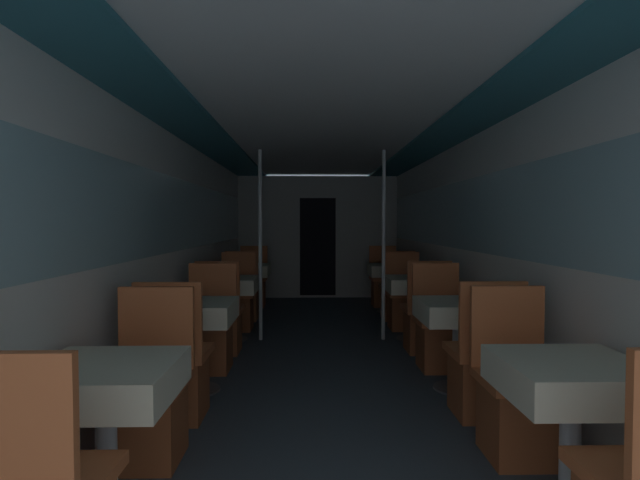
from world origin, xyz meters
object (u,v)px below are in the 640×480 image
at_px(dining_table_left_2, 230,288).
at_px(chair_right_near_2, 425,324).
at_px(chair_left_far_2, 237,306).
at_px(dining_table_right_1, 459,315).
at_px(dining_table_left_3, 248,273).
at_px(chair_right_far_2, 404,305).
at_px(dining_table_right_2, 414,287).
at_px(chair_left_near_1, 176,376).
at_px(chair_right_near_3, 396,298).
at_px(chair_left_near_2, 221,324).
at_px(chair_left_far_3, 253,288).
at_px(chair_right_far_0, 518,405).
at_px(dining_table_right_3, 390,272).
at_px(chair_right_near_1, 483,374).
at_px(chair_right_far_3, 384,287).
at_px(dining_table_left_0, 105,389).
at_px(chair_left_far_1, 209,338).
at_px(dining_table_right_0, 571,386).
at_px(chair_right_far_1, 440,336).
at_px(chair_left_near_3, 243,299).
at_px(dining_table_left_1, 195,316).
at_px(support_pole_left_2, 260,245).

distance_m(dining_table_left_2, chair_right_near_2, 2.21).
relative_size(chair_left_far_2, dining_table_right_1, 1.34).
distance_m(dining_table_left_3, chair_right_far_2, 2.43).
distance_m(dining_table_left_3, dining_table_right_2, 2.73).
bearing_deg(dining_table_right_1, chair_left_near_1, -164.90).
distance_m(chair_left_near_1, chair_right_near_2, 2.73).
xyz_separation_m(chair_left_far_2, chair_right_near_3, (2.11, 0.59, 0.00)).
distance_m(chair_left_near_2, chair_left_far_3, 2.87).
relative_size(chair_left_near_1, chair_left_near_2, 1.00).
bearing_deg(chair_right_far_0, dining_table_right_3, -90.00).
distance_m(chair_right_near_1, chair_right_near_2, 1.73).
relative_size(chair_left_near_1, dining_table_right_2, 1.34).
xyz_separation_m(chair_left_far_2, dining_table_right_3, (2.11, 1.16, 0.30)).
distance_m(dining_table_right_3, chair_right_far_3, 0.65).
relative_size(dining_table_left_0, dining_table_right_3, 1.00).
bearing_deg(chair_left_near_2, chair_left_far_1, -90.00).
xyz_separation_m(dining_table_left_3, dining_table_right_0, (2.11, -5.18, 0.00)).
distance_m(chair_right_near_1, chair_right_far_1, 1.14).
bearing_deg(chair_right_far_3, chair_right_far_2, 90.00).
xyz_separation_m(chair_right_far_0, dining_table_right_1, (0.00, 1.16, 0.30)).
bearing_deg(chair_left_far_2, dining_table_left_0, 90.00).
bearing_deg(chair_right_far_1, chair_right_far_2, -90.00).
relative_size(dining_table_left_0, dining_table_left_2, 1.00).
relative_size(chair_left_far_1, chair_left_far_2, 1.00).
height_order(dining_table_left_0, chair_right_near_2, chair_right_near_2).
height_order(chair_left_near_3, chair_right_far_1, same).
xyz_separation_m(chair_left_near_2, dining_table_left_3, (0.00, 2.30, 0.30)).
bearing_deg(chair_left_near_3, dining_table_left_1, -90.00).
relative_size(chair_left_near_1, chair_left_near_3, 1.00).
height_order(chair_left_far_1, dining_table_left_2, chair_left_far_1).
bearing_deg(chair_left_near_2, dining_table_left_2, 90.00).
relative_size(support_pole_left_2, chair_right_near_2, 2.26).
bearing_deg(chair_left_far_2, chair_left_near_1, 90.00).
bearing_deg(dining_table_right_1, chair_right_far_3, 90.00).
bearing_deg(chair_right_far_1, chair_left_far_1, 0.00).
xyz_separation_m(chair_right_far_1, chair_right_far_3, (0.00, 3.46, 0.00)).
bearing_deg(chair_left_far_1, chair_left_near_1, 90.00).
xyz_separation_m(dining_table_left_1, dining_table_right_1, (2.11, 0.00, 0.00)).
relative_size(support_pole_left_2, chair_right_near_3, 2.26).
bearing_deg(dining_table_left_2, chair_left_near_2, -90.00).
height_order(dining_table_right_0, chair_right_near_1, chair_right_near_1).
xyz_separation_m(chair_right_far_1, chair_right_far_2, (0.00, 1.73, 0.00)).
bearing_deg(chair_left_near_3, dining_table_right_1, -53.77).
height_order(dining_table_right_1, chair_right_near_2, chair_right_near_2).
bearing_deg(chair_right_far_3, chair_right_near_1, 90.00).
distance_m(dining_table_right_0, chair_right_far_0, 0.65).
bearing_deg(chair_left_far_3, dining_table_right_1, 117.70).
bearing_deg(chair_left_far_3, dining_table_left_0, 90.00).
distance_m(chair_left_far_2, dining_table_right_2, 2.21).
bearing_deg(chair_right_far_2, chair_right_far_0, 90.00).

